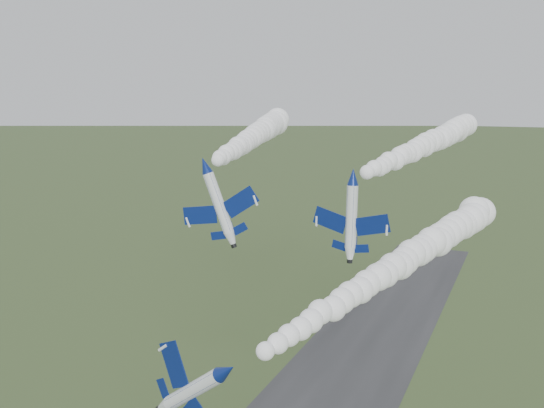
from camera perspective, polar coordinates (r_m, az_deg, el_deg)
The scene contains 6 objects.
jet_lead at distance 54.64m, azimuth -4.37°, elevation -15.43°, with size 6.52×12.25×8.21m.
smoke_trail_jet_lead at distance 79.94m, azimuth 12.08°, elevation -5.34°, with size 4.90×60.68×4.90m, color white, non-canonical shape.
jet_pair_left at distance 78.86m, azimuth -6.35°, elevation 3.65°, with size 10.05×12.49×4.15m.
smoke_trail_jet_pair_left at distance 108.90m, azimuth -1.74°, elevation 6.40°, with size 5.21×56.52×5.21m, color white, non-canonical shape.
jet_pair_right at distance 70.37m, azimuth 7.61°, elevation 2.57°, with size 9.48×11.29×2.78m.
smoke_trail_jet_pair_right at distance 101.70m, azimuth 14.47°, elevation 5.53°, with size 4.55×60.87×4.55m, color white, non-canonical shape.
Camera 1 is at (30.40, -49.78, 53.22)m, focal length 40.00 mm.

